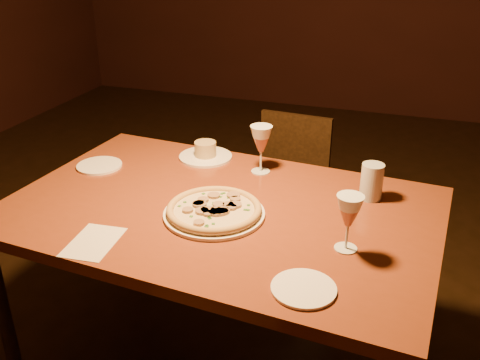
% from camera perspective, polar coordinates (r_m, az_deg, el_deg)
% --- Properties ---
extents(floor, '(7.00, 7.00, 0.00)m').
position_cam_1_polar(floor, '(2.57, 1.48, -16.00)').
color(floor, black).
rests_on(floor, ground).
extents(dining_table, '(1.57, 1.08, 0.80)m').
position_cam_1_polar(dining_table, '(1.93, -2.11, -4.70)').
color(dining_table, maroon).
rests_on(dining_table, floor).
extents(chair_far, '(0.42, 0.42, 0.81)m').
position_cam_1_polar(chair_far, '(2.88, 5.03, -0.36)').
color(chair_far, black).
rests_on(chair_far, floor).
extents(pizza_plate, '(0.35, 0.35, 0.04)m').
position_cam_1_polar(pizza_plate, '(1.83, -2.78, -3.25)').
color(pizza_plate, white).
rests_on(pizza_plate, dining_table).
extents(ramekin_saucer, '(0.23, 0.23, 0.07)m').
position_cam_1_polar(ramekin_saucer, '(2.29, -3.71, 2.92)').
color(ramekin_saucer, white).
rests_on(ramekin_saucer, dining_table).
extents(wine_glass_far, '(0.09, 0.09, 0.20)m').
position_cam_1_polar(wine_glass_far, '(2.12, 2.25, 3.28)').
color(wine_glass_far, '#A95E46').
rests_on(wine_glass_far, dining_table).
extents(wine_glass_right, '(0.08, 0.08, 0.18)m').
position_cam_1_polar(wine_glass_right, '(1.64, 11.46, -4.52)').
color(wine_glass_right, '#A95E46').
rests_on(wine_glass_right, dining_table).
extents(water_tumbler, '(0.08, 0.08, 0.13)m').
position_cam_1_polar(water_tumbler, '(1.98, 13.87, -0.16)').
color(water_tumbler, '#AAB3BA').
rests_on(water_tumbler, dining_table).
extents(side_plate_left, '(0.18, 0.18, 0.01)m').
position_cam_1_polar(side_plate_left, '(2.28, -14.77, 1.50)').
color(side_plate_left, white).
rests_on(side_plate_left, dining_table).
extents(side_plate_near, '(0.18, 0.18, 0.01)m').
position_cam_1_polar(side_plate_near, '(1.49, 6.80, -11.43)').
color(side_plate_near, white).
rests_on(side_plate_near, dining_table).
extents(menu_card, '(0.16, 0.22, 0.00)m').
position_cam_1_polar(menu_card, '(1.75, -15.35, -6.40)').
color(menu_card, silver).
rests_on(menu_card, dining_table).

